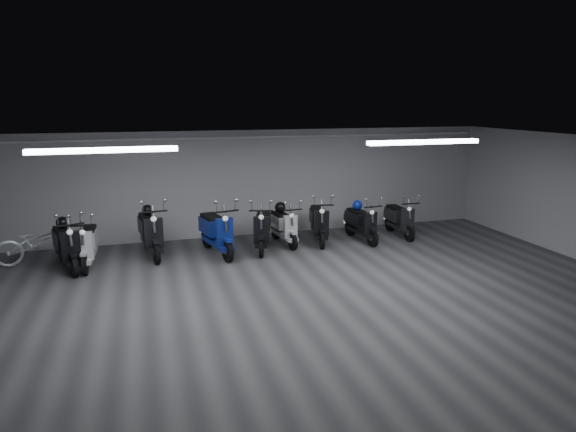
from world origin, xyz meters
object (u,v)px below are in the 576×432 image
object	(u,v)px
scooter_7	(319,216)
scooter_9	(400,214)
helmet_2	(357,205)
scooter_1	(66,238)
scooter_5	(263,222)
bicycle	(37,238)
scooter_2	(87,237)
helmet_1	(147,210)
helmet_0	(280,207)
helmet_3	(62,222)
scooter_3	(150,225)
scooter_6	(284,221)
scooter_8	(362,217)
scooter_4	(216,225)

from	to	relation	value
scooter_7	scooter_9	world-z (taller)	scooter_7
scooter_7	helmet_2	world-z (taller)	scooter_7
scooter_1	scooter_5	bearing A→B (deg)	-14.36
scooter_5	bicycle	size ratio (longest dim) A/B	1.05
scooter_2	helmet_1	bearing A→B (deg)	29.19
scooter_2	scooter_7	distance (m)	5.49
helmet_2	helmet_1	bearing A→B (deg)	177.34
helmet_0	helmet_3	bearing A→B (deg)	-174.03
scooter_3	scooter_7	world-z (taller)	scooter_3
helmet_0	helmet_1	bearing A→B (deg)	-179.60
scooter_5	bicycle	xyz separation A→B (m)	(-5.05, 0.46, -0.12)
scooter_6	scooter_8	xyz separation A→B (m)	(1.99, -0.27, 0.01)
scooter_8	helmet_0	world-z (taller)	scooter_8
scooter_3	scooter_9	xyz separation A→B (m)	(6.40, -0.06, -0.12)
scooter_5	scooter_7	distance (m)	1.55
scooter_7	helmet_0	distance (m)	1.01
helmet_0	scooter_8	bearing A→B (deg)	-13.86
scooter_7	helmet_3	world-z (taller)	scooter_7
scooter_1	scooter_4	size ratio (longest dim) A/B	0.95
bicycle	helmet_2	bearing A→B (deg)	-107.76
scooter_7	helmet_3	xyz separation A→B (m)	(-5.96, -0.23, 0.30)
scooter_4	helmet_0	world-z (taller)	scooter_4
scooter_6	bicycle	distance (m)	5.67
scooter_4	helmet_3	xyz separation A→B (m)	(-3.30, 0.10, 0.26)
scooter_9	scooter_2	bearing A→B (deg)	-176.44
scooter_7	scooter_9	bearing A→B (deg)	10.52
scooter_4	scooter_6	bearing A→B (deg)	-0.57
scooter_9	helmet_3	size ratio (longest dim) A/B	6.29
scooter_2	scooter_3	bearing A→B (deg)	18.52
scooter_8	helmet_2	size ratio (longest dim) A/B	6.58
helmet_1	scooter_6	bearing A→B (deg)	-3.60
scooter_3	helmet_3	bearing A→B (deg)	179.11
scooter_6	scooter_9	world-z (taller)	scooter_9
scooter_7	helmet_0	world-z (taller)	scooter_7
helmet_1	helmet_2	xyz separation A→B (m)	(5.24, -0.24, -0.14)
scooter_6	helmet_2	size ratio (longest dim) A/B	6.46
scooter_2	bicycle	xyz separation A→B (m)	(-1.10, 0.62, -0.09)
helmet_0	helmet_2	distance (m)	2.02
scooter_4	helmet_2	bearing A→B (deg)	-7.86
scooter_7	scooter_8	bearing A→B (deg)	1.19
scooter_7	helmet_1	distance (m)	4.20
scooter_3	helmet_2	bearing A→B (deg)	-7.81
scooter_6	scooter_4	bearing A→B (deg)	-174.32
scooter_5	bicycle	bearing A→B (deg)	-168.76
bicycle	helmet_0	size ratio (longest dim) A/B	6.12
helmet_1	helmet_2	size ratio (longest dim) A/B	1.02
scooter_4	scooter_8	size ratio (longest dim) A/B	1.15
scooter_5	helmet_2	xyz separation A→B (m)	(2.59, 0.27, 0.22)
scooter_6	helmet_0	world-z (taller)	scooter_6
scooter_3	helmet_2	distance (m)	5.20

